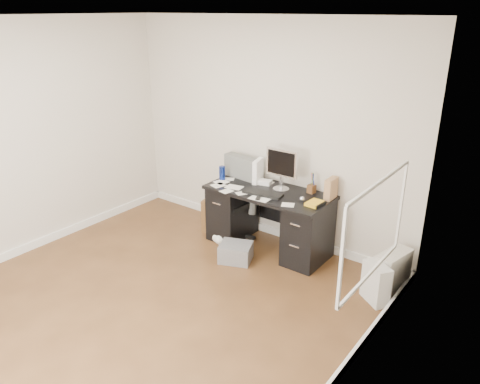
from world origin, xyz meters
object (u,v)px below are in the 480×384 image
object	(u,v)px
office_chair	(233,198)
wicker_basket	(223,213)
lcd_monitor	(282,169)
keyboard	(263,194)
desk	(268,218)
pc_tower	(392,271)

from	to	relation	value
office_chair	wicker_basket	bearing A→B (deg)	168.06
lcd_monitor	keyboard	xyz separation A→B (m)	(-0.09, -0.25, -0.24)
keyboard	wicker_basket	world-z (taller)	keyboard
lcd_monitor	wicker_basket	xyz separation A→B (m)	(-0.87, -0.03, -0.79)
lcd_monitor	office_chair	distance (m)	0.81
lcd_monitor	office_chair	size ratio (longest dim) A/B	0.50
desk	keyboard	world-z (taller)	keyboard
keyboard	office_chair	world-z (taller)	office_chair
keyboard	pc_tower	world-z (taller)	keyboard
keyboard	office_chair	distance (m)	0.62
desk	wicker_basket	world-z (taller)	desk
keyboard	pc_tower	size ratio (longest dim) A/B	1.07
keyboard	wicker_basket	bearing A→B (deg)	156.11
desk	wicker_basket	distance (m)	0.79
wicker_basket	office_chair	bearing A→B (deg)	-17.95
desk	pc_tower	distance (m)	1.56
pc_tower	lcd_monitor	bearing A→B (deg)	-173.20
desk	office_chair	xyz separation A→B (m)	(-0.54, 0.01, 0.12)
desk	pc_tower	world-z (taller)	desk
keyboard	desk	bearing A→B (deg)	86.28
office_chair	pc_tower	size ratio (longest dim) A/B	2.36
lcd_monitor	keyboard	distance (m)	0.36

